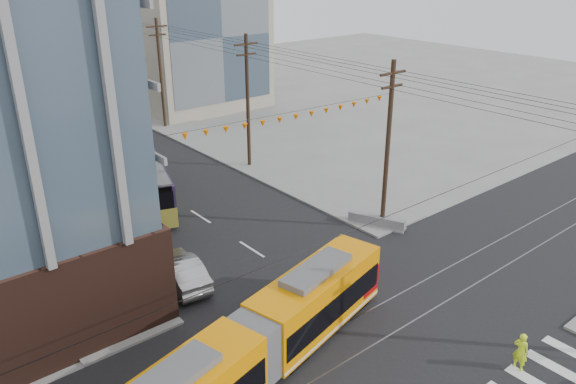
% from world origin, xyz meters
% --- Properties ---
extents(ground, '(160.00, 160.00, 0.00)m').
position_xyz_m(ground, '(0.00, 0.00, 0.00)').
color(ground, slate).
extents(bg_bldg_ne_near, '(14.00, 14.00, 16.00)m').
position_xyz_m(bg_bldg_ne_near, '(16.00, 48.00, 8.00)').
color(bg_bldg_ne_near, gray).
rests_on(bg_bldg_ne_near, ground).
extents(bg_bldg_ne_far, '(16.00, 16.00, 14.00)m').
position_xyz_m(bg_bldg_ne_far, '(18.00, 68.00, 7.00)').
color(bg_bldg_ne_far, '#8C99A5').
rests_on(bg_bldg_ne_far, ground).
extents(utility_pole_far, '(0.30, 0.30, 11.00)m').
position_xyz_m(utility_pole_far, '(8.50, 56.00, 5.50)').
color(utility_pole_far, black).
rests_on(utility_pole_far, ground).
extents(streetcar, '(17.20, 6.35, 3.30)m').
position_xyz_m(streetcar, '(-6.68, 4.59, 1.65)').
color(streetcar, orange).
rests_on(streetcar, ground).
extents(city_bus, '(6.15, 12.09, 3.37)m').
position_xyz_m(city_bus, '(-1.58, 25.09, 1.68)').
color(city_bus, '#251838').
rests_on(city_bus, ground).
extents(parked_car_silver, '(2.41, 5.18, 1.64)m').
position_xyz_m(parked_car_silver, '(-5.26, 13.33, 0.82)').
color(parked_car_silver, gray).
rests_on(parked_car_silver, ground).
extents(parked_car_white, '(2.26, 4.53, 1.26)m').
position_xyz_m(parked_car_white, '(-5.80, 17.89, 0.63)').
color(parked_car_white, silver).
rests_on(parked_car_white, ground).
extents(parked_car_grey, '(2.64, 5.25, 1.43)m').
position_xyz_m(parked_car_grey, '(-5.73, 21.97, 0.71)').
color(parked_car_grey, '#48494B').
rests_on(parked_car_grey, ground).
extents(pedestrian, '(0.49, 0.70, 1.84)m').
position_xyz_m(pedestrian, '(2.67, -2.10, 0.92)').
color(pedestrian, '#D9FF21').
rests_on(pedestrian, ground).
extents(jersey_barrier, '(2.40, 3.84, 0.77)m').
position_xyz_m(jersey_barrier, '(8.30, 11.29, 0.38)').
color(jersey_barrier, slate).
rests_on(jersey_barrier, ground).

